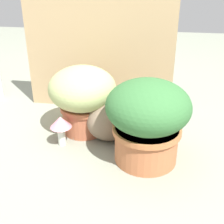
{
  "coord_description": "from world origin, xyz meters",
  "views": [
    {
      "loc": [
        0.31,
        -1.29,
        0.86
      ],
      "look_at": [
        0.11,
        0.06,
        0.18
      ],
      "focal_mm": 48.14,
      "sensor_mm": 36.0,
      "label": 1
    }
  ],
  "objects_px": {
    "leafy_planter": "(147,119)",
    "mushroom_ornament_pink": "(61,125)",
    "grass_planter": "(83,95)",
    "cat": "(115,119)"
  },
  "relations": [
    {
      "from": "grass_planter",
      "to": "mushroom_ornament_pink",
      "type": "bearing_deg",
      "value": -116.12
    },
    {
      "from": "grass_planter",
      "to": "leafy_planter",
      "type": "distance_m",
      "value": 0.42
    },
    {
      "from": "leafy_planter",
      "to": "mushroom_ornament_pink",
      "type": "relative_size",
      "value": 2.47
    },
    {
      "from": "cat",
      "to": "mushroom_ornament_pink",
      "type": "bearing_deg",
      "value": -159.87
    },
    {
      "from": "cat",
      "to": "mushroom_ornament_pink",
      "type": "xyz_separation_m",
      "value": [
        -0.27,
        -0.1,
        -0.0
      ]
    },
    {
      "from": "leafy_planter",
      "to": "mushroom_ornament_pink",
      "type": "xyz_separation_m",
      "value": [
        -0.44,
        0.06,
        -0.1
      ]
    },
    {
      "from": "grass_planter",
      "to": "cat",
      "type": "xyz_separation_m",
      "value": [
        0.18,
        -0.07,
        -0.1
      ]
    },
    {
      "from": "grass_planter",
      "to": "cat",
      "type": "bearing_deg",
      "value": -19.88
    },
    {
      "from": "cat",
      "to": "leafy_planter",
      "type": "bearing_deg",
      "value": -42.2
    },
    {
      "from": "leafy_planter",
      "to": "mushroom_ornament_pink",
      "type": "distance_m",
      "value": 0.46
    }
  ]
}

